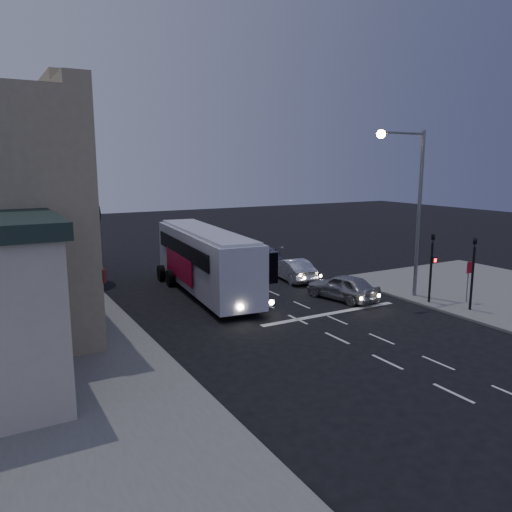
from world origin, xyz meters
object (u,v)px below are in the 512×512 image
car_suv (343,287)px  traffic_signal_side (473,265)px  tour_bus (205,259)px  regulatory_sign (469,275)px  car_sedan_a (292,269)px  car_extra (190,236)px  car_sedan_c (215,243)px  street_tree (66,212)px  car_sedan_b (250,253)px  streetlight (411,195)px  traffic_signal_main (432,260)px

car_suv → traffic_signal_side: size_ratio=1.02×
tour_bus → regulatory_sign: 14.37m
car_sedan_a → traffic_signal_side: traffic_signal_side is taller
car_extra → traffic_signal_side: (4.00, -27.42, 1.63)m
traffic_signal_side → car_extra: bearing=98.3°
car_sedan_c → street_tree: 14.34m
car_suv → car_sedan_b: bearing=-105.0°
car_sedan_a → street_tree: size_ratio=0.69×
car_sedan_c → car_extra: 5.35m
car_sedan_a → streetlight: (2.98, -6.88, 5.03)m
traffic_signal_side → streetlight: 4.84m
tour_bus → traffic_signal_side: size_ratio=2.98×
car_sedan_c → car_extra: bearing=-98.7°
streetlight → car_sedan_c: bearing=99.1°
car_sedan_c → traffic_signal_main: traffic_signal_main is taller
car_sedan_b → regulatory_sign: bearing=93.4°
car_extra → street_tree: size_ratio=0.77×
car_sedan_b → car_sedan_a: bearing=73.9°
car_suv → street_tree: (-12.40, 11.22, 3.78)m
tour_bus → traffic_signal_main: size_ratio=2.98×
car_sedan_b → car_extra: 11.02m
traffic_signal_main → regulatory_sign: traffic_signal_main is taller
traffic_signal_side → street_tree: (-16.51, 16.22, 2.08)m
car_extra → traffic_signal_main: (3.30, -25.45, 1.63)m
traffic_signal_side → regulatory_sign: 1.61m
car_sedan_b → car_extra: car_extra is taller
traffic_signal_main → street_tree: street_tree is taller
car_sedan_b → regulatory_sign: (4.65, -15.45, 0.83)m
car_sedan_c → regulatory_sign: (4.94, -21.11, 0.80)m
car_sedan_c → streetlight: (2.99, -18.68, 4.94)m
streetlight → car_suv: bearing=153.1°
car_extra → car_sedan_a: bearing=92.2°
street_tree → car_sedan_c: bearing=25.0°
car_extra → regulatory_sign: 26.94m
car_sedan_c → tour_bus: bearing=53.7°
car_sedan_a → streetlight: size_ratio=0.47×
traffic_signal_side → car_sedan_a: bearing=111.0°
tour_bus → car_sedan_a: (6.11, 0.13, -1.29)m
car_sedan_c → car_sedan_a: bearing=80.8°
car_suv → regulatory_sign: (5.11, -4.04, 0.88)m
car_sedan_a → car_sedan_c: (-0.00, 11.80, 0.09)m
traffic_signal_side → regulatory_sign: size_ratio=1.86×
car_sedan_a → streetlight: streetlight is taller
traffic_signal_main → regulatory_sign: bearing=-30.8°
traffic_signal_side → streetlight: (-0.96, 3.40, 3.31)m
traffic_signal_side → street_tree: bearing=135.5°
traffic_signal_side → regulatory_sign: (1.00, 0.96, -0.82)m
car_sedan_a → regulatory_sign: bearing=125.7°
regulatory_sign → car_sedan_b: bearing=106.7°
regulatory_sign → traffic_signal_main: bearing=149.2°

